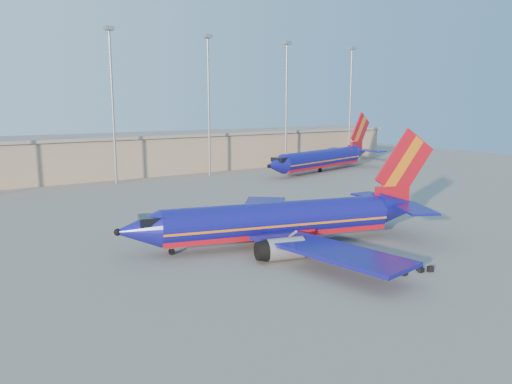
% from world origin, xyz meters
% --- Properties ---
extents(ground, '(220.00, 220.00, 0.00)m').
position_xyz_m(ground, '(0.00, 0.00, 0.00)').
color(ground, slate).
rests_on(ground, ground).
extents(terminal_building, '(122.00, 16.00, 8.50)m').
position_xyz_m(terminal_building, '(10.00, 58.00, 4.32)').
color(terminal_building, gray).
rests_on(terminal_building, ground).
extents(light_mast_row, '(101.60, 1.60, 28.65)m').
position_xyz_m(light_mast_row, '(5.00, 46.00, 17.55)').
color(light_mast_row, gray).
rests_on(light_mast_row, ground).
extents(aircraft_main, '(35.44, 33.63, 12.25)m').
position_xyz_m(aircraft_main, '(-3.13, -4.34, 2.62)').
color(aircraft_main, navy).
rests_on(aircraft_main, ground).
extents(aircraft_second, '(37.49, 17.41, 12.92)m').
position_xyz_m(aircraft_second, '(38.80, 37.36, 2.96)').
color(aircraft_second, navy).
rests_on(aircraft_second, ground).
extents(luggage_pile, '(3.35, 1.21, 0.52)m').
position_xyz_m(luggage_pile, '(1.33, -18.46, 0.24)').
color(luggage_pile, black).
rests_on(luggage_pile, ground).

